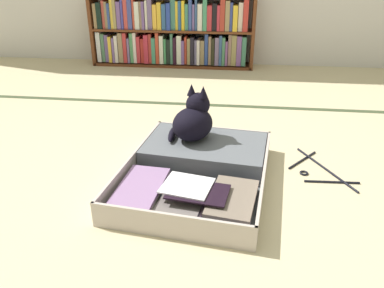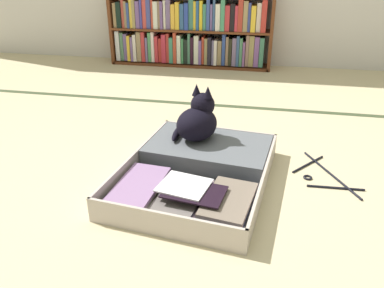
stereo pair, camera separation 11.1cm
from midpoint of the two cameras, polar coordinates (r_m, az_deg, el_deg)
name	(u,v)px [view 2 (the right image)]	position (r m, az deg, el deg)	size (l,w,h in m)	color
ground_plane	(171,200)	(1.60, -1.17, -8.54)	(10.00, 10.00, 0.00)	#C9B990
tatami_border	(213,105)	(2.65, 4.36, 5.88)	(4.80, 0.05, 0.00)	#3C482D
bookshelf	(189,31)	(3.66, 0.50, 16.62)	(1.52, 0.23, 0.67)	#5E2F18
open_suitcase	(200,168)	(1.75, 3.10, -3.61)	(0.70, 0.87, 0.11)	#BEB0A7
black_cat	(198,120)	(1.85, 2.66, 3.55)	(0.26, 0.28, 0.27)	black
clothes_hanger	(323,175)	(1.89, 20.78, -4.42)	(0.31, 0.40, 0.01)	black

